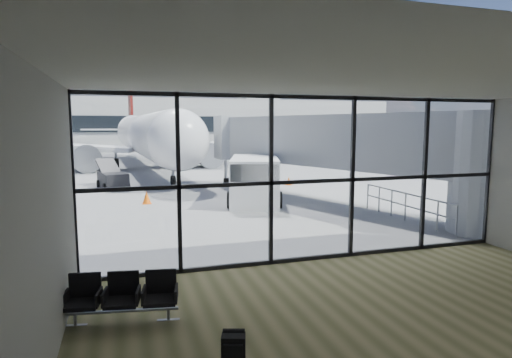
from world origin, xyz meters
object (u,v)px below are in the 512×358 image
backpack (233,350)px  airliner (146,136)px  seating_row (123,295)px  belt_loader (112,179)px  service_van (255,180)px

backpack → airliner: (0.51, 34.31, 2.57)m
seating_row → backpack: seating_row is taller
airliner → belt_loader: 14.14m
airliner → service_van: 21.20m
airliner → backpack: bearing=-94.4°
service_van → airliner: bearing=118.1°
backpack → service_van: bearing=89.0°
service_van → belt_loader: (-6.69, 7.06, -0.56)m
seating_row → service_van: bearing=71.3°
airliner → seating_row: bearing=-97.3°
airliner → service_van: size_ratio=6.64×
seating_row → belt_loader: (-0.58, 18.46, 0.05)m
belt_loader → backpack: bearing=-97.4°
airliner → service_van: bearing=-82.6°
airliner → belt_loader: airliner is taller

